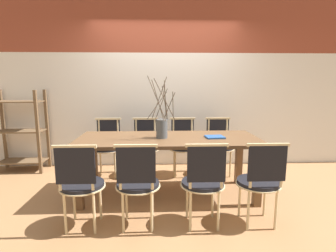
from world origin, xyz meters
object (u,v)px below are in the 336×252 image
object	(u,v)px
chair_far_center	(183,144)
book_stack	(215,137)
chair_near_center	(203,180)
shelving_rack	(20,131)
vase_centerpiece	(162,127)
dining_table	(168,145)

from	to	relation	value
chair_far_center	book_stack	bearing A→B (deg)	111.40
chair_near_center	shelving_rack	size ratio (longest dim) A/B	0.67
chair_near_center	vase_centerpiece	size ratio (longest dim) A/B	1.16
dining_table	chair_near_center	bearing A→B (deg)	-67.62
vase_centerpiece	dining_table	bearing A→B (deg)	15.32
chair_near_center	book_stack	bearing A→B (deg)	70.50
dining_table	vase_centerpiece	world-z (taller)	vase_centerpiece
dining_table	chair_near_center	distance (m)	0.87
chair_far_center	shelving_rack	world-z (taller)	shelving_rack
vase_centerpiece	chair_far_center	bearing A→B (deg)	66.56
chair_near_center	book_stack	xyz separation A→B (m)	(0.27, 0.76, 0.28)
dining_table	vase_centerpiece	distance (m)	0.26
dining_table	shelving_rack	distance (m)	2.62
book_stack	shelving_rack	xyz separation A→B (m)	(-2.99, 1.09, -0.11)
chair_far_center	shelving_rack	xyz separation A→B (m)	(-2.67, 0.27, 0.17)
book_stack	vase_centerpiece	bearing A→B (deg)	179.32
chair_far_center	shelving_rack	size ratio (longest dim) A/B	0.67
chair_far_center	vase_centerpiece	size ratio (longest dim) A/B	1.16
dining_table	chair_far_center	xyz separation A→B (m)	(0.27, 0.79, -0.17)
vase_centerpiece	book_stack	xyz separation A→B (m)	(0.67, -0.01, -0.13)
dining_table	chair_far_center	bearing A→B (deg)	70.89
chair_near_center	chair_far_center	distance (m)	1.58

